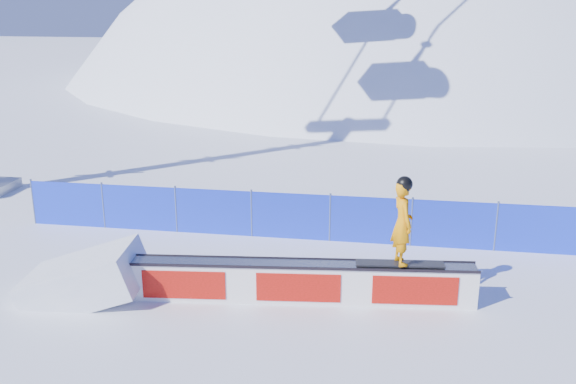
# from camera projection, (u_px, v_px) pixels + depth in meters

# --- Properties ---
(ground) EXTENTS (160.00, 160.00, 0.00)m
(ground) POSITION_uv_depth(u_px,v_px,m) (472.00, 342.00, 11.46)
(ground) COLOR white
(ground) RESTS_ON ground
(snow_hill) EXTENTS (64.00, 64.00, 64.00)m
(snow_hill) POSITION_uv_depth(u_px,v_px,m) (402.00, 279.00, 56.37)
(snow_hill) COLOR white
(snow_hill) RESTS_ON ground
(safety_fence) EXTENTS (22.05, 0.05, 1.30)m
(safety_fence) POSITION_uv_depth(u_px,v_px,m) (453.00, 225.00, 15.52)
(safety_fence) COLOR #1735DE
(safety_fence) RESTS_ON ground
(rail_box) EXTENTS (7.06, 1.23, 0.85)m
(rail_box) POSITION_uv_depth(u_px,v_px,m) (299.00, 282.00, 12.87)
(rail_box) COLOR white
(rail_box) RESTS_ON ground
(snow_ramp) EXTENTS (2.60, 1.78, 1.53)m
(snow_ramp) POSITION_uv_depth(u_px,v_px,m) (86.00, 295.00, 13.23)
(snow_ramp) COLOR white
(snow_ramp) RESTS_ON ground
(snowboarder) EXTENTS (1.75, 0.71, 1.81)m
(snowboarder) POSITION_uv_depth(u_px,v_px,m) (402.00, 222.00, 12.38)
(snowboarder) COLOR black
(snowboarder) RESTS_ON rail_box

